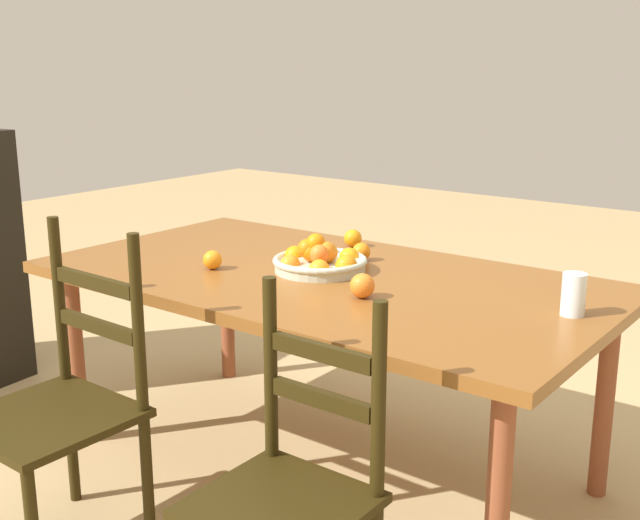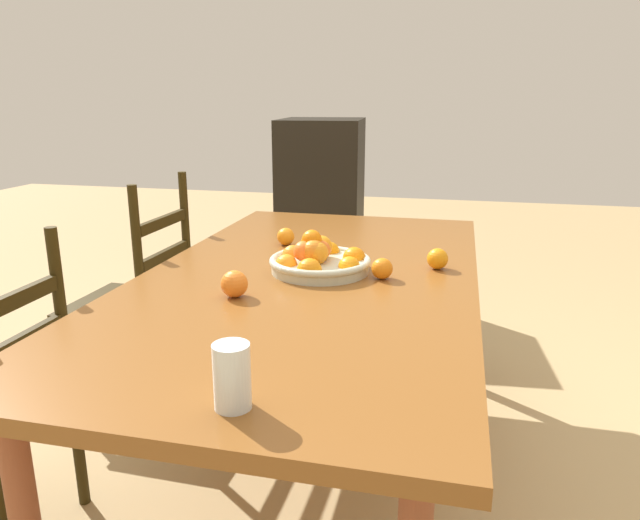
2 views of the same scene
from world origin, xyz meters
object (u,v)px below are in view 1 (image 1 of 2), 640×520
at_px(chair_by_cabinet, 290,498).
at_px(drinking_glass, 574,294).
at_px(orange_loose_3, 362,286).
at_px(dining_table, 323,291).
at_px(orange_loose_2, 353,238).
at_px(fruit_bowl, 320,260).
at_px(orange_loose_0, 213,260).
at_px(chair_near_window, 61,408).
at_px(orange_loose_1, 361,252).

relative_size(chair_by_cabinet, drinking_glass, 7.36).
bearing_deg(orange_loose_3, dining_table, -29.63).
bearing_deg(orange_loose_3, drinking_glass, -158.90).
relative_size(orange_loose_2, orange_loose_3, 0.90).
bearing_deg(chair_by_cabinet, orange_loose_2, 118.78).
bearing_deg(drinking_glass, fruit_bowl, 3.17).
height_order(dining_table, orange_loose_0, orange_loose_0).
xyz_separation_m(chair_near_window, chair_by_cabinet, (-0.86, -0.04, -0.01)).
bearing_deg(chair_by_cabinet, dining_table, 122.33).
xyz_separation_m(dining_table, orange_loose_1, (0.00, -0.24, 0.10)).
bearing_deg(fruit_bowl, chair_by_cabinet, 123.15).
bearing_deg(orange_loose_2, dining_table, 110.89).
bearing_deg(chair_by_cabinet, orange_loose_3, 110.22).
xyz_separation_m(orange_loose_1, drinking_glass, (-0.87, 0.17, 0.03)).
xyz_separation_m(chair_near_window, orange_loose_0, (0.01, -0.67, 0.33)).
height_order(dining_table, fruit_bowl, fruit_bowl).
bearing_deg(orange_loose_2, drinking_glass, 161.93).
height_order(fruit_bowl, orange_loose_1, fruit_bowl).
distance_m(chair_by_cabinet, orange_loose_3, 0.78).
distance_m(chair_by_cabinet, orange_loose_0, 1.13).
bearing_deg(chair_near_window, dining_table, 69.35).
distance_m(chair_by_cabinet, orange_loose_1, 1.22).
xyz_separation_m(dining_table, fruit_bowl, (0.03, -0.02, 0.10)).
height_order(chair_by_cabinet, orange_loose_2, chair_by_cabinet).
relative_size(dining_table, chair_near_window, 2.01).
distance_m(orange_loose_0, drinking_glass, 1.25).
xyz_separation_m(chair_by_cabinet, orange_loose_1, (0.52, -1.06, 0.34)).
relative_size(chair_near_window, chair_by_cabinet, 1.06).
xyz_separation_m(orange_loose_0, orange_loose_2, (-0.20, -0.59, 0.00)).
bearing_deg(chair_near_window, orange_loose_3, 49.91).
xyz_separation_m(dining_table, drinking_glass, (-0.87, -0.07, 0.13)).
height_order(chair_near_window, orange_loose_1, chair_near_window).
height_order(fruit_bowl, orange_loose_3, fruit_bowl).
bearing_deg(chair_near_window, chair_by_cabinet, 4.00).
relative_size(chair_by_cabinet, fruit_bowl, 2.78).
distance_m(orange_loose_1, orange_loose_3, 0.48).
bearing_deg(orange_loose_1, drinking_glass, 169.21).
height_order(dining_table, orange_loose_2, orange_loose_2).
distance_m(dining_table, fruit_bowl, 0.11).
distance_m(chair_near_window, chair_by_cabinet, 0.86).
relative_size(orange_loose_0, orange_loose_3, 0.86).
bearing_deg(orange_loose_0, chair_near_window, 91.06).
height_order(orange_loose_2, orange_loose_3, orange_loose_3).
bearing_deg(fruit_bowl, orange_loose_1, -97.41).
bearing_deg(dining_table, fruit_bowl, -36.97).
xyz_separation_m(orange_loose_2, orange_loose_3, (-0.43, 0.56, 0.00)).
xyz_separation_m(chair_by_cabinet, drinking_glass, (-0.35, -0.89, 0.37)).
height_order(chair_by_cabinet, orange_loose_3, chair_by_cabinet).
xyz_separation_m(orange_loose_1, orange_loose_2, (0.15, -0.17, 0.00)).
bearing_deg(orange_loose_2, chair_by_cabinet, 118.80).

